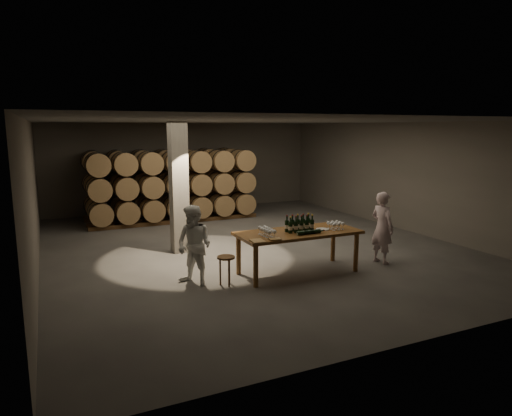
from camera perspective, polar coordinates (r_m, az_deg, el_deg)
name	(u,v)px	position (r m, az deg, el deg)	size (l,w,h in m)	color
room	(179,188)	(11.26, -9.63, 2.52)	(12.00, 12.00, 12.00)	#4A4745
tasting_table	(298,236)	(9.62, 5.30, -3.53)	(2.60, 1.10, 0.90)	brown
barrel_stack_back	(164,181)	(16.32, -11.38, 3.33)	(5.48, 0.95, 2.31)	brown
barrel_stack_front	(175,186)	(14.97, -10.12, 2.78)	(5.48, 0.95, 2.31)	brown
bottle_cluster	(300,225)	(9.57, 5.46, -2.18)	(0.61, 0.24, 0.36)	black
lying_bottles	(309,232)	(9.35, 6.67, -3.01)	(0.65, 0.09, 0.09)	black
glass_cluster_left	(267,230)	(9.11, 1.38, -2.78)	(0.19, 0.52, 0.17)	silver
glass_cluster_right	(336,224)	(9.91, 9.91, -1.93)	(0.30, 0.30, 0.16)	silver
plate	(323,229)	(9.81, 8.31, -2.64)	(0.28, 0.28, 0.02)	silver
notebook_near	(275,239)	(8.84, 2.38, -3.91)	(0.22, 0.18, 0.03)	olive
notebook_corner	(258,241)	(8.70, 0.19, -4.16)	(0.24, 0.31, 0.03)	olive
pen	(279,239)	(8.88, 2.84, -3.92)	(0.01, 0.01, 0.14)	black
stool	(226,262)	(8.94, -3.76, -6.70)	(0.35, 0.35, 0.58)	brown
person_man	(382,228)	(10.67, 15.49, -2.38)	(0.60, 0.39, 1.64)	silver
person_woman	(194,246)	(8.95, -7.72, -4.67)	(0.76, 0.60, 1.57)	white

